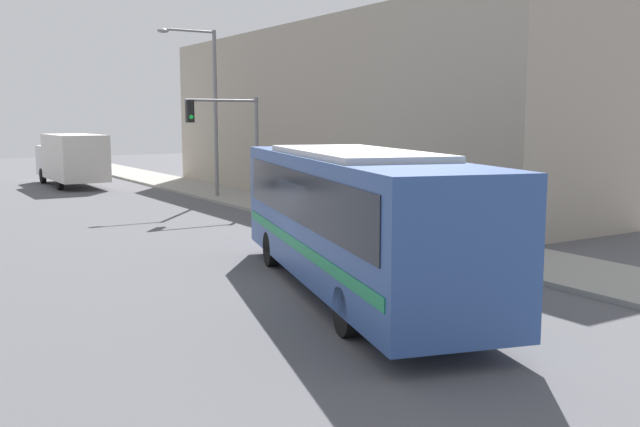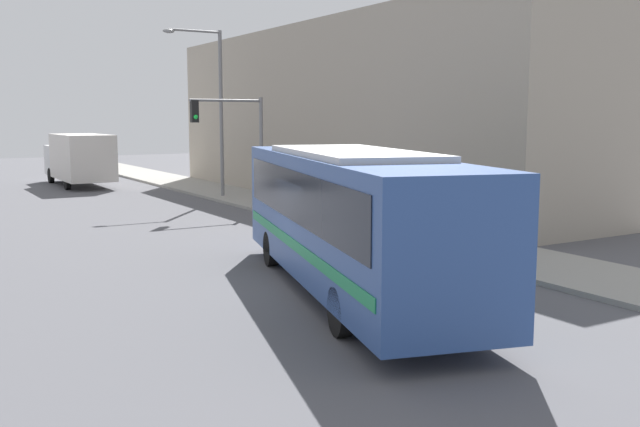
{
  "view_description": "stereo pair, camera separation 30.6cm",
  "coord_description": "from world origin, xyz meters",
  "px_view_note": "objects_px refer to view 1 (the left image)",
  "views": [
    {
      "loc": [
        -8.61,
        -13.89,
        3.96
      ],
      "look_at": [
        1.31,
        2.09,
        1.4
      ],
      "focal_mm": 40.0,
      "sensor_mm": 36.0,
      "label": 1
    },
    {
      "loc": [
        -8.35,
        -14.05,
        3.96
      ],
      "look_at": [
        1.31,
        2.09,
        1.4
      ],
      "focal_mm": 40.0,
      "sensor_mm": 36.0,
      "label": 2
    }
  ],
  "objects_px": {
    "city_bus": "(353,212)",
    "street_lamp": "(208,99)",
    "traffic_light_pole": "(231,131)",
    "fire_hydrant": "(370,221)",
    "delivery_truck": "(71,158)"
  },
  "relations": [
    {
      "from": "fire_hydrant",
      "to": "traffic_light_pole",
      "type": "distance_m",
      "value": 9.08
    },
    {
      "from": "delivery_truck",
      "to": "fire_hydrant",
      "type": "relative_size",
      "value": 10.12
    },
    {
      "from": "city_bus",
      "to": "street_lamp",
      "type": "xyz_separation_m",
      "value": [
        4.68,
        19.04,
        2.95
      ]
    },
    {
      "from": "street_lamp",
      "to": "fire_hydrant",
      "type": "bearing_deg",
      "value": -89.49
    },
    {
      "from": "delivery_truck",
      "to": "street_lamp",
      "type": "height_order",
      "value": "street_lamp"
    },
    {
      "from": "delivery_truck",
      "to": "street_lamp",
      "type": "bearing_deg",
      "value": -67.23
    },
    {
      "from": "fire_hydrant",
      "to": "traffic_light_pole",
      "type": "relative_size",
      "value": 0.17
    },
    {
      "from": "city_bus",
      "to": "street_lamp",
      "type": "bearing_deg",
      "value": 91.85
    },
    {
      "from": "city_bus",
      "to": "fire_hydrant",
      "type": "bearing_deg",
      "value": 66.75
    },
    {
      "from": "traffic_light_pole",
      "to": "street_lamp",
      "type": "bearing_deg",
      "value": 78.34
    },
    {
      "from": "city_bus",
      "to": "delivery_truck",
      "type": "xyz_separation_m",
      "value": [
        0.46,
        29.08,
        -0.23
      ]
    },
    {
      "from": "city_bus",
      "to": "delivery_truck",
      "type": "bearing_deg",
      "value": 104.75
    },
    {
      "from": "delivery_truck",
      "to": "fire_hydrant",
      "type": "height_order",
      "value": "delivery_truck"
    },
    {
      "from": "delivery_truck",
      "to": "street_lamp",
      "type": "relative_size",
      "value": 1.0
    },
    {
      "from": "city_bus",
      "to": "traffic_light_pole",
      "type": "bearing_deg",
      "value": 91.19
    }
  ]
}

